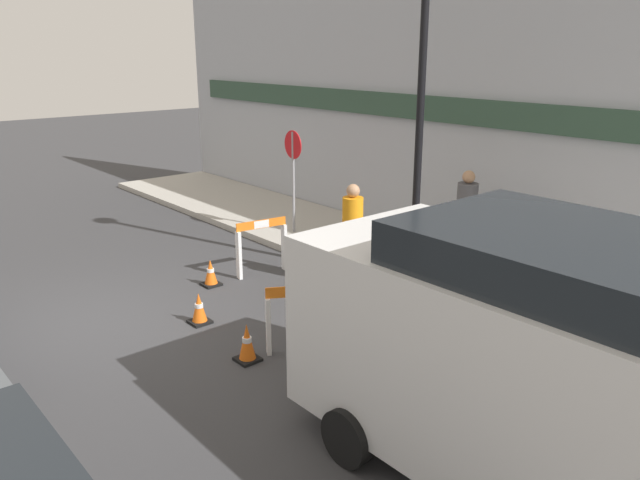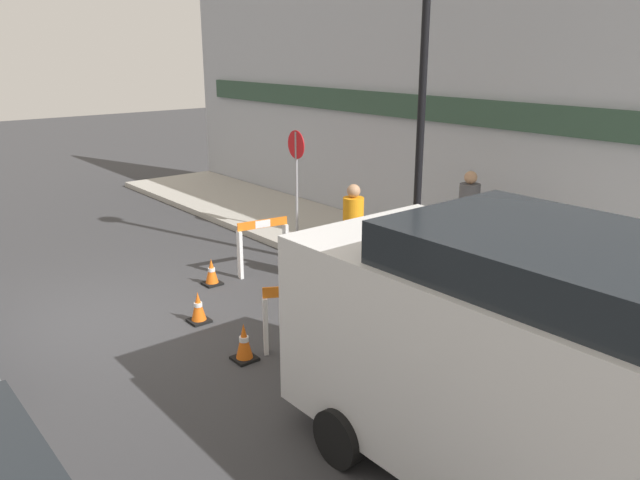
# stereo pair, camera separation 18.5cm
# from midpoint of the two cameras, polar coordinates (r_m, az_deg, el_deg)

# --- Properties ---
(ground_plane) EXTENTS (60.00, 60.00, 0.00)m
(ground_plane) POSITION_cam_midpoint_polar(r_m,az_deg,el_deg) (9.97, -20.71, -7.53)
(ground_plane) COLOR #38383A
(sidewalk_slab) EXTENTS (18.00, 2.83, 0.14)m
(sidewalk_slab) POSITION_cam_midpoint_polar(r_m,az_deg,el_deg) (12.86, 4.80, -0.58)
(sidewalk_slab) COLOR #ADA89E
(sidewalk_slab) RESTS_ON ground_plane
(storefront_facade) EXTENTS (18.00, 0.22, 5.50)m
(storefront_facade) POSITION_cam_midpoint_polar(r_m,az_deg,el_deg) (13.39, 9.77, 11.70)
(storefront_facade) COLOR #A3A8B2
(storefront_facade) RESTS_ON ground_plane
(streetlamp_post) EXTENTS (0.44, 0.44, 6.28)m
(streetlamp_post) POSITION_cam_midpoint_polar(r_m,az_deg,el_deg) (10.45, 10.09, 17.64)
(streetlamp_post) COLOR black
(streetlamp_post) RESTS_ON sidewalk_slab
(stop_sign) EXTENTS (0.60, 0.06, 2.19)m
(stop_sign) POSITION_cam_midpoint_polar(r_m,az_deg,el_deg) (13.30, -1.78, 6.91)
(stop_sign) COLOR gray
(stop_sign) RESTS_ON sidewalk_slab
(barricade_0) EXTENTS (0.28, 0.99, 1.03)m
(barricade_0) POSITION_cam_midpoint_polar(r_m,az_deg,el_deg) (11.34, -4.75, -0.37)
(barricade_0) COLOR white
(barricade_0) RESTS_ON ground_plane
(barricade_1) EXTENTS (0.61, 0.92, 0.96)m
(barricade_1) POSITION_cam_midpoint_polar(r_m,az_deg,el_deg) (8.45, -1.22, -6.86)
(barricade_1) COLOR white
(barricade_1) RESTS_ON ground_plane
(traffic_cone_0) EXTENTS (0.30, 0.30, 0.47)m
(traffic_cone_0) POSITION_cam_midpoint_polar(r_m,az_deg,el_deg) (11.03, -9.41, -2.94)
(traffic_cone_0) COLOR black
(traffic_cone_0) RESTS_ON ground_plane
(traffic_cone_1) EXTENTS (0.30, 0.30, 0.52)m
(traffic_cone_1) POSITION_cam_midpoint_polar(r_m,az_deg,el_deg) (8.39, -6.32, -9.32)
(traffic_cone_1) COLOR black
(traffic_cone_1) RESTS_ON ground_plane
(traffic_cone_2) EXTENTS (0.30, 0.30, 0.48)m
(traffic_cone_2) POSITION_cam_midpoint_polar(r_m,az_deg,el_deg) (9.60, -10.52, -6.12)
(traffic_cone_2) COLOR black
(traffic_cone_2) RESTS_ON ground_plane
(person_worker) EXTENTS (0.35, 0.35, 1.82)m
(person_worker) POSITION_cam_midpoint_polar(r_m,az_deg,el_deg) (10.55, 3.53, 0.66)
(person_worker) COLOR #33333D
(person_worker) RESTS_ON ground_plane
(person_pedestrian) EXTENTS (0.51, 0.51, 1.76)m
(person_pedestrian) POSITION_cam_midpoint_polar(r_m,az_deg,el_deg) (11.55, 13.82, 2.15)
(person_pedestrian) COLOR #33333D
(person_pedestrian) RESTS_ON sidewalk_slab
(work_van) EXTENTS (5.12, 2.28, 2.55)m
(work_van) POSITION_cam_midpoint_polar(r_m,az_deg,el_deg) (5.80, 21.60, -10.80)
(work_van) COLOR white
(work_van) RESTS_ON ground_plane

